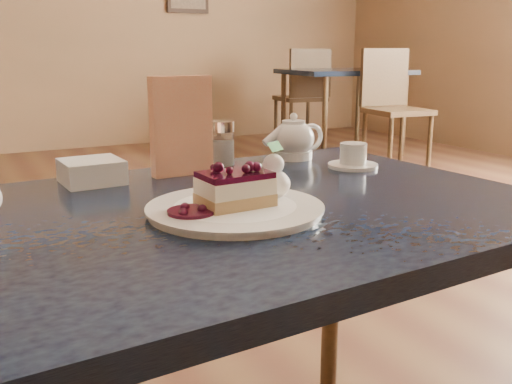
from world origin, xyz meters
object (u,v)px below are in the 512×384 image
main_table (222,248)px  cheesecake_slice (235,189)px  bg_table_far_right (342,147)px  tea_set (305,144)px  dessert_plate (235,209)px

main_table → cheesecake_slice: (0.00, -0.05, 0.11)m
bg_table_far_right → tea_set: bearing=-121.5°
dessert_plate → bg_table_far_right: (2.83, 3.47, -0.63)m
cheesecake_slice → tea_set: tea_set is taller
bg_table_far_right → dessert_plate: bearing=-122.4°
dessert_plate → tea_set: size_ratio=1.06×
main_table → tea_set: bearing=35.9°
dessert_plate → bg_table_far_right: bg_table_far_right is taller
tea_set → bg_table_far_right: size_ratio=0.14×
cheesecake_slice → bg_table_far_right: bearing=47.9°
cheesecake_slice → dessert_plate: bearing=87.2°
tea_set → bg_table_far_right: tea_set is taller
dessert_plate → bg_table_far_right: bearing=50.8°
cheesecake_slice → tea_set: size_ratio=0.44×
main_table → bg_table_far_right: bg_table_far_right is taller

